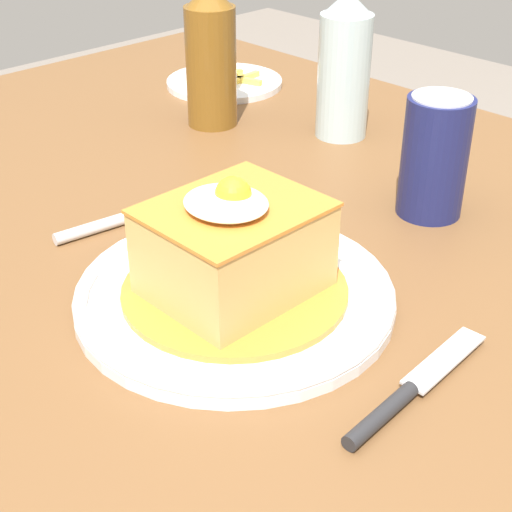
{
  "coord_description": "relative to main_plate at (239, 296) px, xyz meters",
  "views": [
    {
      "loc": [
        0.4,
        -0.4,
        1.11
      ],
      "look_at": [
        0.0,
        -0.02,
        0.78
      ],
      "focal_mm": 54.23,
      "sensor_mm": 36.0,
      "label": 1
    }
  ],
  "objects": [
    {
      "name": "soda_can",
      "position": [
        0.01,
        0.26,
        0.05
      ],
      "size": [
        0.07,
        0.07,
        0.12
      ],
      "color": "#191E51",
      "rests_on": "dining_table"
    },
    {
      "name": "sandwich_meal",
      "position": [
        -0.0,
        -0.0,
        0.04
      ],
      "size": [
        0.19,
        0.19,
        0.11
      ],
      "color": "orange",
      "rests_on": "main_plate"
    },
    {
      "name": "fork",
      "position": [
        -0.19,
        0.0,
        -0.0
      ],
      "size": [
        0.04,
        0.14,
        0.01
      ],
      "color": "silver",
      "rests_on": "dining_table"
    },
    {
      "name": "main_plate",
      "position": [
        0.0,
        0.0,
        0.0
      ],
      "size": [
        0.27,
        0.27,
        0.02
      ],
      "color": "white",
      "rests_on": "dining_table"
    },
    {
      "name": "beer_bottle_clear",
      "position": [
        -0.19,
        0.35,
        0.09
      ],
      "size": [
        0.06,
        0.06,
        0.27
      ],
      "color": "#ADC6CC",
      "rests_on": "dining_table"
    },
    {
      "name": "knife",
      "position": [
        0.17,
        -0.0,
        -0.0
      ],
      "size": [
        0.03,
        0.17,
        0.01
      ],
      "color": "#262628",
      "rests_on": "dining_table"
    },
    {
      "name": "dining_table",
      "position": [
        -0.0,
        0.04,
        -0.1
      ],
      "size": [
        1.41,
        1.04,
        0.74
      ],
      "color": "brown",
      "rests_on": "ground_plane"
    },
    {
      "name": "side_plate_fries",
      "position": [
        -0.43,
        0.38,
        -0.0
      ],
      "size": [
        0.17,
        0.17,
        0.02
      ],
      "color": "white",
      "rests_on": "dining_table"
    },
    {
      "name": "beer_bottle_amber",
      "position": [
        -0.33,
        0.26,
        0.09
      ],
      "size": [
        0.06,
        0.06,
        0.27
      ],
      "color": "brown",
      "rests_on": "dining_table"
    }
  ]
}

